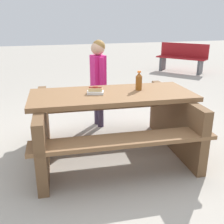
{
  "coord_description": "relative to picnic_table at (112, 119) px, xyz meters",
  "views": [
    {
      "loc": [
        0.88,
        2.7,
        1.51
      ],
      "look_at": [
        0.0,
        0.0,
        0.52
      ],
      "focal_mm": 42.43,
      "sensor_mm": 36.0,
      "label": 1
    }
  ],
  "objects": [
    {
      "name": "ground_plane",
      "position": [
        0.0,
        0.0,
        -0.44
      ],
      "size": [
        30.0,
        30.0,
        0.0
      ],
      "primitive_type": "plane",
      "color": "#ADA599",
      "rests_on": "ground"
    },
    {
      "name": "picnic_table",
      "position": [
        0.0,
        0.0,
        0.0
      ],
      "size": [
        1.93,
        1.57,
        0.75
      ],
      "color": "brown",
      "rests_on": "ground"
    },
    {
      "name": "soda_bottle",
      "position": [
        -0.33,
        -0.03,
        0.41
      ],
      "size": [
        0.07,
        0.07,
        0.22
      ],
      "color": "brown",
      "rests_on": "picnic_table"
    },
    {
      "name": "hotdog_tray",
      "position": [
        0.19,
        -0.02,
        0.34
      ],
      "size": [
        0.21,
        0.16,
        0.08
      ],
      "color": "white",
      "rests_on": "picnic_table"
    },
    {
      "name": "child_in_coat",
      "position": [
        -0.09,
        -0.93,
        0.36
      ],
      "size": [
        0.21,
        0.31,
        1.26
      ],
      "color": "#3F334C",
      "rests_on": "ground"
    },
    {
      "name": "park_bench_near",
      "position": [
        -3.68,
        -4.41,
        0.0
      ],
      "size": [
        1.21,
        1.45,
        0.85
      ],
      "color": "maroon",
      "rests_on": "ground"
    }
  ]
}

